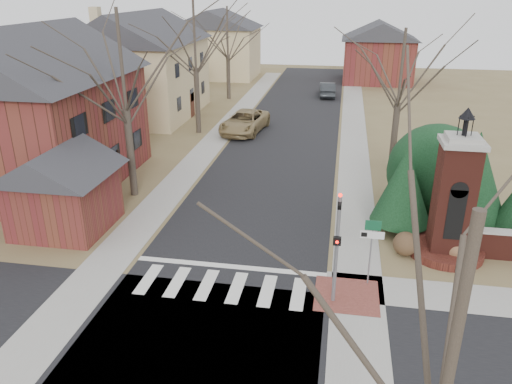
% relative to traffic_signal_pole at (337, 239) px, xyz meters
% --- Properties ---
extents(ground, '(120.00, 120.00, 0.00)m').
position_rel_traffic_signal_pole_xyz_m(ground, '(-4.30, -0.57, -2.59)').
color(ground, brown).
rests_on(ground, ground).
extents(main_street, '(8.00, 70.00, 0.01)m').
position_rel_traffic_signal_pole_xyz_m(main_street, '(-4.30, 21.43, -2.58)').
color(main_street, black).
rests_on(main_street, ground).
extents(cross_street, '(120.00, 8.00, 0.01)m').
position_rel_traffic_signal_pole_xyz_m(cross_street, '(-4.30, -3.57, -2.58)').
color(cross_street, black).
rests_on(cross_street, ground).
extents(crosswalk_zone, '(8.00, 2.20, 0.02)m').
position_rel_traffic_signal_pole_xyz_m(crosswalk_zone, '(-4.30, 0.23, -2.58)').
color(crosswalk_zone, silver).
rests_on(crosswalk_zone, ground).
extents(stop_bar, '(8.00, 0.35, 0.02)m').
position_rel_traffic_signal_pole_xyz_m(stop_bar, '(-4.30, 1.73, -2.58)').
color(stop_bar, silver).
rests_on(stop_bar, ground).
extents(sidewalk_right_main, '(2.00, 60.00, 0.02)m').
position_rel_traffic_signal_pole_xyz_m(sidewalk_right_main, '(0.90, 21.43, -2.58)').
color(sidewalk_right_main, gray).
rests_on(sidewalk_right_main, ground).
extents(sidewalk_left, '(2.00, 60.00, 0.02)m').
position_rel_traffic_signal_pole_xyz_m(sidewalk_left, '(-9.50, 21.43, -2.58)').
color(sidewalk_left, gray).
rests_on(sidewalk_left, ground).
extents(curb_apron, '(2.40, 2.40, 0.02)m').
position_rel_traffic_signal_pole_xyz_m(curb_apron, '(0.50, 0.43, -2.57)').
color(curb_apron, brown).
rests_on(curb_apron, ground).
extents(traffic_signal_pole, '(0.28, 0.41, 4.50)m').
position_rel_traffic_signal_pole_xyz_m(traffic_signal_pole, '(0.00, 0.00, 0.00)').
color(traffic_signal_pole, slate).
rests_on(traffic_signal_pole, ground).
extents(sign_post, '(0.90, 0.07, 2.75)m').
position_rel_traffic_signal_pole_xyz_m(sign_post, '(1.29, 1.41, -0.64)').
color(sign_post, slate).
rests_on(sign_post, ground).
extents(brick_gate_monument, '(3.20, 3.20, 6.47)m').
position_rel_traffic_signal_pole_xyz_m(brick_gate_monument, '(4.70, 4.42, -0.42)').
color(brick_gate_monument, '#542018').
rests_on(brick_gate_monument, ground).
extents(house_brick_left, '(9.80, 11.80, 9.42)m').
position_rel_traffic_signal_pole_xyz_m(house_brick_left, '(-17.31, 9.42, 2.07)').
color(house_brick_left, brown).
rests_on(house_brick_left, ground).
extents(house_stucco_left, '(9.80, 12.80, 9.28)m').
position_rel_traffic_signal_pole_xyz_m(house_stucco_left, '(-17.80, 26.42, 2.01)').
color(house_stucco_left, '#C8B385').
rests_on(house_stucco_left, ground).
extents(garage_left, '(4.80, 4.80, 4.29)m').
position_rel_traffic_signal_pole_xyz_m(garage_left, '(-12.82, 3.92, -0.35)').
color(garage_left, brown).
rests_on(garage_left, ground).
extents(house_distant_left, '(10.80, 8.80, 8.53)m').
position_rel_traffic_signal_pole_xyz_m(house_distant_left, '(-16.31, 47.42, 1.66)').
color(house_distant_left, '#C8B385').
rests_on(house_distant_left, ground).
extents(house_distant_right, '(8.80, 8.80, 7.30)m').
position_rel_traffic_signal_pole_xyz_m(house_distant_right, '(3.69, 47.42, 1.06)').
color(house_distant_right, brown).
rests_on(house_distant_right, ground).
extents(evergreen_near, '(2.80, 2.80, 4.10)m').
position_rel_traffic_signal_pole_xyz_m(evergreen_near, '(2.90, 6.43, -0.29)').
color(evergreen_near, '#473D33').
rests_on(evergreen_near, ground).
extents(evergreen_mid, '(3.40, 3.40, 4.70)m').
position_rel_traffic_signal_pole_xyz_m(evergreen_mid, '(6.20, 7.63, 0.01)').
color(evergreen_mid, '#473D33').
rests_on(evergreen_mid, ground).
extents(evergreen_mass, '(4.80, 4.80, 4.80)m').
position_rel_traffic_signal_pole_xyz_m(evergreen_mass, '(4.70, 8.93, -0.19)').
color(evergreen_mass, black).
rests_on(evergreen_mass, ground).
extents(bare_tree_0, '(8.05, 8.05, 11.15)m').
position_rel_traffic_signal_pole_xyz_m(bare_tree_0, '(-11.30, 8.43, 5.11)').
color(bare_tree_0, '#473D33').
rests_on(bare_tree_0, ground).
extents(bare_tree_1, '(8.40, 8.40, 11.64)m').
position_rel_traffic_signal_pole_xyz_m(bare_tree_1, '(-11.30, 21.43, 5.44)').
color(bare_tree_1, '#473D33').
rests_on(bare_tree_1, ground).
extents(bare_tree_2, '(7.35, 7.35, 10.19)m').
position_rel_traffic_signal_pole_xyz_m(bare_tree_2, '(-11.80, 34.43, 4.44)').
color(bare_tree_2, '#473D33').
rests_on(bare_tree_2, ground).
extents(bare_tree_3, '(7.00, 7.00, 9.70)m').
position_rel_traffic_signal_pole_xyz_m(bare_tree_3, '(3.20, 15.43, 4.10)').
color(bare_tree_3, '#473D33').
rests_on(bare_tree_3, ground).
extents(bare_tree_4, '(6.65, 6.65, 9.21)m').
position_rel_traffic_signal_pole_xyz_m(bare_tree_4, '(1.70, -9.57, 3.77)').
color(bare_tree_4, '#473D33').
rests_on(bare_tree_4, ground).
extents(pickup_truck, '(3.50, 6.32, 1.67)m').
position_rel_traffic_signal_pole_xyz_m(pickup_truck, '(-7.70, 22.17, -1.75)').
color(pickup_truck, '#988153').
rests_on(pickup_truck, ground).
extents(distant_car, '(1.87, 4.58, 1.48)m').
position_rel_traffic_signal_pole_xyz_m(distant_car, '(-1.80, 37.26, -1.85)').
color(distant_car, '#2B2E32').
rests_on(distant_car, ground).
extents(dry_shrub_left, '(1.06, 1.06, 1.06)m').
position_rel_traffic_signal_pole_xyz_m(dry_shrub_left, '(2.95, 4.03, -2.06)').
color(dry_shrub_left, '#4E3823').
rests_on(dry_shrub_left, ground).
extents(dry_shrub_right, '(0.94, 0.94, 0.94)m').
position_rel_traffic_signal_pole_xyz_m(dry_shrub_right, '(5.01, 4.03, -2.12)').
color(dry_shrub_right, brown).
rests_on(dry_shrub_right, ground).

